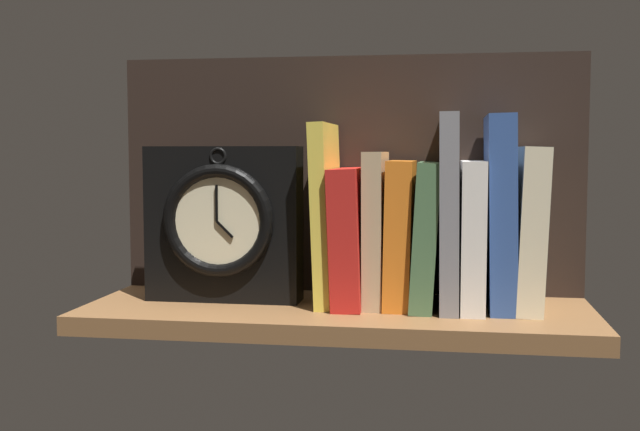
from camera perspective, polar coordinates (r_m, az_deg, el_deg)
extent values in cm
cube|color=brown|center=(107.02, 1.22, -7.26)|extent=(68.22, 24.98, 2.50)
cube|color=black|center=(116.57, 2.06, 2.97)|extent=(68.22, 1.20, 34.86)
cube|color=gold|center=(108.11, 0.48, 0.15)|extent=(3.08, 14.68, 24.75)
cube|color=red|center=(107.94, 2.21, -1.48)|extent=(4.59, 16.49, 18.75)
cube|color=tan|center=(107.46, 4.08, -0.93)|extent=(2.71, 13.49, 20.85)
cube|color=orange|center=(107.27, 5.85, -1.27)|extent=(3.77, 14.17, 19.69)
cube|color=#476B44|center=(107.13, 7.73, -1.35)|extent=(4.00, 16.11, 19.56)
cube|color=gray|center=(106.82, 9.38, 0.33)|extent=(2.73, 16.96, 25.84)
cube|color=silver|center=(107.14, 11.00, -1.34)|extent=(3.19, 16.76, 19.64)
cube|color=#2D4C8E|center=(107.05, 12.95, 0.23)|extent=(4.08, 14.96, 25.70)
cube|color=beige|center=(107.53, 14.92, -0.89)|extent=(4.10, 14.98, 21.57)
cube|color=black|center=(110.39, -6.98, -0.60)|extent=(21.60, 5.31, 21.60)
torus|color=black|center=(107.41, -7.44, -0.40)|extent=(15.57, 1.91, 15.57)
cylinder|color=beige|center=(107.41, -7.44, -0.40)|extent=(12.57, 0.60, 12.57)
cube|color=black|center=(106.72, -6.95, -1.00)|extent=(2.41, 0.30, 2.36)
cube|color=black|center=(106.74, -7.53, 0.90)|extent=(0.32, 0.30, 4.92)
torus|color=black|center=(107.39, -7.43, 4.30)|extent=(2.44, 0.44, 2.44)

